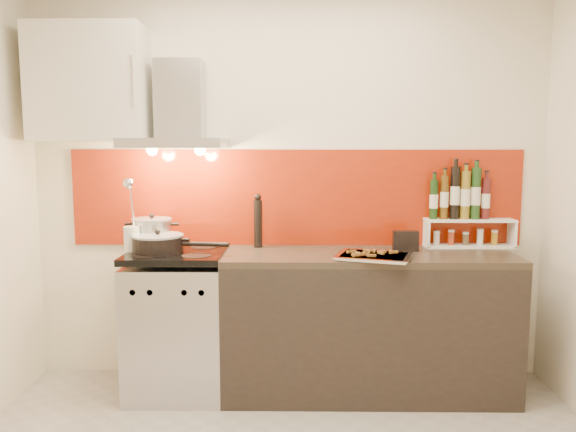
{
  "coord_description": "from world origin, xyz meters",
  "views": [
    {
      "loc": [
        0.04,
        -2.35,
        1.56
      ],
      "look_at": [
        0.0,
        0.95,
        1.15
      ],
      "focal_mm": 35.0,
      "sensor_mm": 36.0,
      "label": 1
    }
  ],
  "objects_px": {
    "stock_pot": "(152,233)",
    "baking_tray": "(374,256)",
    "saute_pan": "(159,243)",
    "pepper_mill": "(258,222)",
    "counter": "(367,323)",
    "range_stove": "(178,323)"
  },
  "relations": [
    {
      "from": "pepper_mill",
      "to": "counter",
      "type": "bearing_deg",
      "value": -14.99
    },
    {
      "from": "stock_pot",
      "to": "pepper_mill",
      "type": "xyz_separation_m",
      "value": [
        0.69,
        0.05,
        0.07
      ]
    },
    {
      "from": "range_stove",
      "to": "counter",
      "type": "distance_m",
      "value": 1.2
    },
    {
      "from": "pepper_mill",
      "to": "baking_tray",
      "type": "height_order",
      "value": "pepper_mill"
    },
    {
      "from": "counter",
      "to": "baking_tray",
      "type": "height_order",
      "value": "baking_tray"
    },
    {
      "from": "stock_pot",
      "to": "pepper_mill",
      "type": "relative_size",
      "value": 0.73
    },
    {
      "from": "counter",
      "to": "range_stove",
      "type": "bearing_deg",
      "value": -179.77
    },
    {
      "from": "pepper_mill",
      "to": "baking_tray",
      "type": "relative_size",
      "value": 0.69
    },
    {
      "from": "baking_tray",
      "to": "range_stove",
      "type": "bearing_deg",
      "value": 172.14
    },
    {
      "from": "baking_tray",
      "to": "saute_pan",
      "type": "bearing_deg",
      "value": 174.44
    },
    {
      "from": "stock_pot",
      "to": "baking_tray",
      "type": "height_order",
      "value": "stock_pot"
    },
    {
      "from": "counter",
      "to": "saute_pan",
      "type": "relative_size",
      "value": 2.96
    },
    {
      "from": "stock_pot",
      "to": "range_stove",
      "type": "bearing_deg",
      "value": -36.63
    },
    {
      "from": "pepper_mill",
      "to": "saute_pan",
      "type": "bearing_deg",
      "value": -158.8
    },
    {
      "from": "counter",
      "to": "pepper_mill",
      "type": "xyz_separation_m",
      "value": [
        -0.7,
        0.19,
        0.62
      ]
    },
    {
      "from": "saute_pan",
      "to": "pepper_mill",
      "type": "distance_m",
      "value": 0.65
    },
    {
      "from": "range_stove",
      "to": "stock_pot",
      "type": "relative_size",
      "value": 3.52
    },
    {
      "from": "counter",
      "to": "baking_tray",
      "type": "relative_size",
      "value": 3.53
    },
    {
      "from": "stock_pot",
      "to": "pepper_mill",
      "type": "distance_m",
      "value": 0.69
    },
    {
      "from": "stock_pot",
      "to": "pepper_mill",
      "type": "bearing_deg",
      "value": 4.49
    },
    {
      "from": "saute_pan",
      "to": "baking_tray",
      "type": "bearing_deg",
      "value": -5.56
    },
    {
      "from": "stock_pot",
      "to": "saute_pan",
      "type": "bearing_deg",
      "value": -64.18
    }
  ]
}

